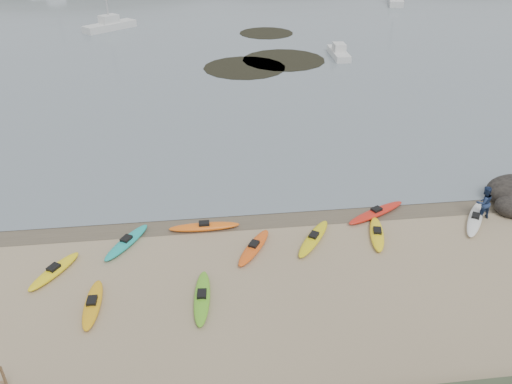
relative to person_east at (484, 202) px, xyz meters
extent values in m
plane|color=tan|center=(-12.31, 1.72, -0.97)|extent=(600.00, 600.00, 0.00)
plane|color=brown|center=(-12.31, 1.42, -0.97)|extent=(60.00, 60.00, 0.00)
ellipsoid|color=orange|center=(-15.21, 0.67, -0.80)|extent=(3.78, 0.71, 0.34)
ellipsoid|color=red|center=(-5.66, 0.92, -0.80)|extent=(3.98, 2.51, 0.34)
ellipsoid|color=#63BB25|center=(-15.48, -4.85, -0.80)|extent=(0.97, 3.62, 0.34)
ellipsoid|color=#EFA914|center=(-20.17, -4.71, -0.80)|extent=(0.73, 3.17, 0.34)
ellipsoid|color=yellow|center=(-6.29, -1.09, -0.80)|extent=(1.47, 3.25, 0.34)
ellipsoid|color=yellow|center=(-22.31, -2.19, -0.80)|extent=(2.26, 3.05, 0.34)
ellipsoid|color=#1AA79F|center=(-19.17, -0.25, -0.80)|extent=(2.39, 3.33, 0.34)
ellipsoid|color=yellow|center=(-9.66, -1.08, -0.80)|extent=(2.62, 3.42, 0.34)
ellipsoid|color=white|center=(-0.50, -0.37, -0.80)|extent=(2.78, 3.60, 0.34)
ellipsoid|color=#F35815|center=(-12.80, -1.48, -0.80)|extent=(2.31, 3.23, 0.34)
imported|color=navy|center=(0.00, 0.00, 0.00)|extent=(1.04, 0.87, 1.94)
ellipsoid|color=black|center=(2.00, 0.24, -0.79)|extent=(1.98, 1.78, 1.19)
cylinder|color=black|center=(-10.03, 30.43, -0.94)|extent=(8.71, 8.71, 0.04)
cylinder|color=black|center=(-5.42, 32.90, -0.94)|extent=(9.18, 9.18, 0.04)
cylinder|color=black|center=(-5.51, 46.17, -0.94)|extent=(7.19, 7.19, 0.04)
cube|color=silver|center=(-26.52, 50.86, -0.45)|extent=(6.94, 6.58, 1.05)
cube|color=silver|center=(0.99, 33.50, -0.57)|extent=(1.87, 5.77, 0.80)
cube|color=silver|center=(19.77, 65.74, -0.41)|extent=(4.55, 8.32, 1.12)
camera|label=1|loc=(-15.14, -21.54, 14.12)|focal=35.00mm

